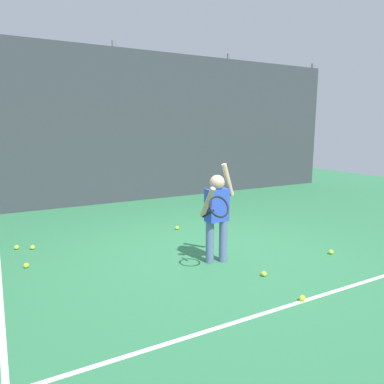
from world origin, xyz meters
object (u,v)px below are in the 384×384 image
at_px(tennis_ball_0, 177,228).
at_px(tennis_ball_2, 302,298).
at_px(tennis_ball_5, 331,252).
at_px(tennis_ball_6, 264,274).
at_px(tennis_ball_1, 33,247).
at_px(tennis_ball_4, 17,247).
at_px(tennis_ball_3, 26,265).
at_px(tennis_player, 217,211).

relative_size(tennis_ball_0, tennis_ball_2, 1.00).
distance_m(tennis_ball_5, tennis_ball_6, 1.38).
distance_m(tennis_ball_1, tennis_ball_4, 0.24).
bearing_deg(tennis_ball_3, tennis_ball_1, 78.92).
relative_size(tennis_ball_4, tennis_ball_5, 1.00).
height_order(tennis_ball_1, tennis_ball_2, same).
height_order(tennis_player, tennis_ball_4, tennis_player).
height_order(tennis_player, tennis_ball_0, tennis_player).
bearing_deg(tennis_ball_2, tennis_ball_3, 135.82).
xyz_separation_m(tennis_ball_3, tennis_ball_5, (3.94, -1.57, 0.00)).
bearing_deg(tennis_ball_3, tennis_ball_0, 14.59).
distance_m(tennis_ball_4, tennis_ball_6, 3.69).
bearing_deg(tennis_ball_3, tennis_ball_2, -44.18).
bearing_deg(tennis_ball_1, tennis_ball_2, -53.47).
relative_size(tennis_player, tennis_ball_5, 20.46).
bearing_deg(tennis_ball_5, tennis_ball_0, 122.00).
xyz_separation_m(tennis_ball_2, tennis_ball_5, (1.44, 0.86, 0.00)).
distance_m(tennis_ball_0, tennis_ball_6, 2.38).
bearing_deg(tennis_ball_6, tennis_ball_1, 134.43).
distance_m(tennis_ball_3, tennis_ball_5, 4.24).
height_order(tennis_ball_2, tennis_ball_6, same).
xyz_separation_m(tennis_player, tennis_ball_1, (-2.15, 1.79, -0.69)).
height_order(tennis_player, tennis_ball_3, tennis_player).
bearing_deg(tennis_ball_1, tennis_ball_6, -45.57).
height_order(tennis_ball_1, tennis_ball_6, same).
xyz_separation_m(tennis_ball_2, tennis_ball_4, (-2.56, 3.29, 0.00)).
distance_m(tennis_player, tennis_ball_4, 3.11).
xyz_separation_m(tennis_ball_4, tennis_ball_5, (4.00, -2.43, 0.00)).
bearing_deg(tennis_ball_6, tennis_ball_5, 6.17).
bearing_deg(tennis_ball_0, tennis_ball_1, 177.97).
bearing_deg(tennis_ball_2, tennis_ball_1, 126.53).
distance_m(tennis_ball_1, tennis_ball_6, 3.45).
bearing_deg(tennis_ball_1, tennis_player, -39.68).
relative_size(tennis_ball_4, tennis_ball_6, 1.00).
xyz_separation_m(tennis_ball_0, tennis_ball_2, (-0.05, -3.09, 0.00)).
height_order(tennis_ball_0, tennis_ball_3, same).
bearing_deg(tennis_ball_2, tennis_ball_5, 30.73).
relative_size(tennis_ball_5, tennis_ball_6, 1.00).
distance_m(tennis_ball_0, tennis_ball_1, 2.40).
relative_size(tennis_player, tennis_ball_4, 20.46).
bearing_deg(tennis_ball_1, tennis_ball_0, -2.03).
bearing_deg(tennis_ball_4, tennis_ball_1, -29.07).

